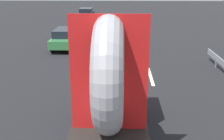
{
  "coord_description": "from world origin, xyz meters",
  "views": [
    {
      "loc": [
        0.26,
        -8.22,
        4.7
      ],
      "look_at": [
        -0.03,
        0.36,
        1.95
      ],
      "focal_mm": 45.29,
      "sensor_mm": 36.0,
      "label": 1
    }
  ],
  "objects": [
    {
      "name": "oncoming_car",
      "position": [
        -4.26,
        27.98,
        0.7
      ],
      "size": [
        1.71,
        3.99,
        1.3
      ],
      "color": "black",
      "rests_on": "ground_plane"
    },
    {
      "name": "flatbed_truck",
      "position": [
        -0.03,
        -0.46,
        1.84
      ],
      "size": [
        2.02,
        5.07,
        3.97
      ],
      "color": "black",
      "rests_on": "ground_plane"
    },
    {
      "name": "lane_dash_right_far",
      "position": [
        1.77,
        5.47,
        0.0
      ],
      "size": [
        0.16,
        2.78,
        0.01
      ],
      "primitive_type": "cube",
      "rotation": [
        0.0,
        0.0,
        1.57
      ],
      "color": "beige",
      "rests_on": "ground_plane"
    },
    {
      "name": "distant_sedan",
      "position": [
        -3.62,
        11.63,
        0.75
      ],
      "size": [
        1.83,
        4.28,
        1.4
      ],
      "color": "black",
      "rests_on": "ground_plane"
    },
    {
      "name": "ground_plane",
      "position": [
        0.0,
        0.0,
        0.0
      ],
      "size": [
        120.0,
        120.0,
        0.0
      ],
      "primitive_type": "plane",
      "color": "black"
    },
    {
      "name": "lane_dash_left_far",
      "position": [
        -1.83,
        5.24,
        0.0
      ],
      "size": [
        0.16,
        2.4,
        0.01
      ],
      "primitive_type": "cube",
      "rotation": [
        0.0,
        0.0,
        1.57
      ],
      "color": "beige",
      "rests_on": "ground_plane"
    }
  ]
}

